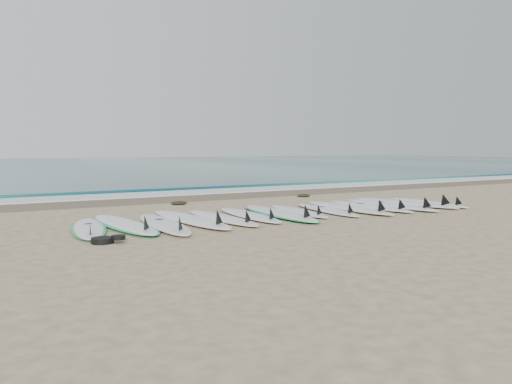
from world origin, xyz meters
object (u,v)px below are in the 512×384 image
surfboard_7 (299,211)px  surfboard_0 (89,228)px  surfboard_13 (430,202)px  leash_coil (106,240)px

surfboard_7 → surfboard_0: bearing=-173.6°
surfboard_0 → surfboard_7: size_ratio=1.02×
surfboard_13 → leash_coil: bearing=-170.1°
surfboard_0 → leash_coil: (-0.01, -1.23, 0.01)m
surfboard_0 → leash_coil: bearing=-80.7°
surfboard_7 → leash_coil: size_ratio=5.05×
leash_coil → surfboard_13: bearing=7.4°
surfboard_0 → surfboard_7: 4.24m
surfboard_0 → surfboard_7: bearing=10.5°
surfboard_7 → surfboard_13: surfboard_13 is taller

